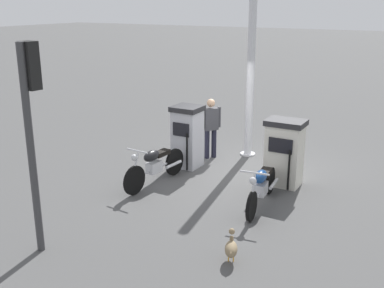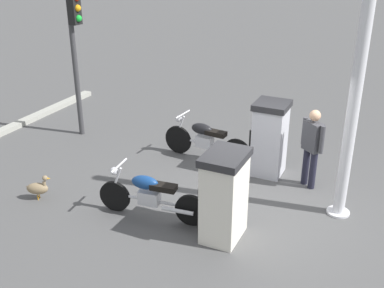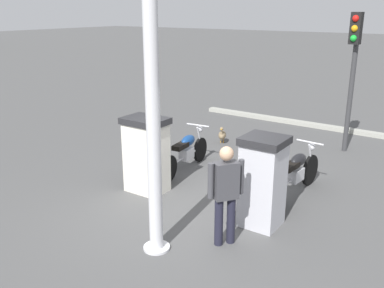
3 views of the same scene
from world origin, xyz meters
TOP-DOWN VIEW (x-y plane):
  - ground_plane at (0.00, 0.00)m, footprint 120.00×120.00m
  - fuel_pump_near at (0.12, -1.23)m, footprint 0.69×0.68m
  - fuel_pump_far at (0.12, 1.23)m, footprint 0.65×0.83m
  - motorcycle_near_pump at (1.52, -1.25)m, footprint 2.06×0.56m
  - motorcycle_far_pump at (1.46, 1.23)m, footprint 1.98×0.56m
  - attendant_person at (-0.75, -1.04)m, footprint 0.51×0.41m
  - wandering_duck at (3.62, 1.58)m, footprint 0.48×0.34m
  - roadside_traffic_light at (4.75, -1.29)m, footprint 0.38×0.25m
  - canopy_support_pole at (-1.46, -0.28)m, footprint 0.40×0.40m

SIDE VIEW (x-z plane):
  - ground_plane at x=0.00m, z-range 0.00..0.00m
  - wandering_duck at x=3.62m, z-range -0.01..0.48m
  - motorcycle_far_pump at x=1.46m, z-range -0.02..0.90m
  - motorcycle_near_pump at x=1.52m, z-range -0.01..0.95m
  - fuel_pump_far at x=0.12m, z-range 0.01..1.50m
  - fuel_pump_near at x=0.12m, z-range 0.01..1.54m
  - attendant_person at x=-0.75m, z-range 0.11..1.67m
  - canopy_support_pole at x=-1.46m, z-range -0.08..4.65m
  - roadside_traffic_light at x=4.75m, z-range 0.63..4.00m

